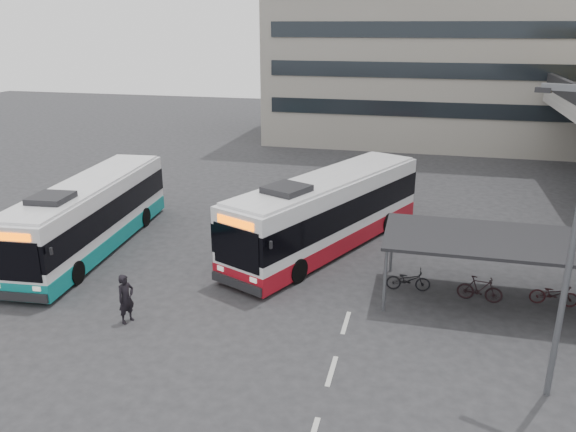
% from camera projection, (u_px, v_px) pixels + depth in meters
% --- Properties ---
extents(ground, '(120.00, 120.00, 0.00)m').
position_uv_depth(ground, '(277.00, 314.00, 20.34)').
color(ground, '#28282B').
rests_on(ground, ground).
extents(bike_shelter, '(10.00, 4.00, 2.54)m').
position_uv_depth(bike_shelter, '(520.00, 263.00, 20.65)').
color(bike_shelter, '#595B60').
rests_on(bike_shelter, ground).
extents(road_markings, '(0.15, 7.60, 0.01)m').
position_uv_depth(road_markings, '(332.00, 371.00, 17.01)').
color(road_markings, beige).
rests_on(road_markings, ground).
extents(bus_main, '(7.57, 12.40, 3.67)m').
position_uv_depth(bus_main, '(328.00, 213.00, 25.99)').
color(bus_main, white).
rests_on(bus_main, ground).
extents(bus_teal, '(3.52, 11.86, 3.46)m').
position_uv_depth(bus_teal, '(90.00, 216.00, 25.89)').
color(bus_teal, white).
rests_on(bus_teal, ground).
extents(pedestrian, '(0.64, 0.77, 1.80)m').
position_uv_depth(pedestrian, '(126.00, 299.00, 19.57)').
color(pedestrian, black).
rests_on(pedestrian, ground).
extents(lamp_post, '(1.46, 0.68, 8.62)m').
position_uv_depth(lamp_post, '(570.00, 232.00, 14.41)').
color(lamp_post, '#595B60').
rests_on(lamp_post, ground).
extents(sign_totem_north, '(0.53, 0.16, 2.44)m').
position_uv_depth(sign_totem_north, '(97.00, 199.00, 29.49)').
color(sign_totem_north, '#9F0918').
rests_on(sign_totem_north, ground).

